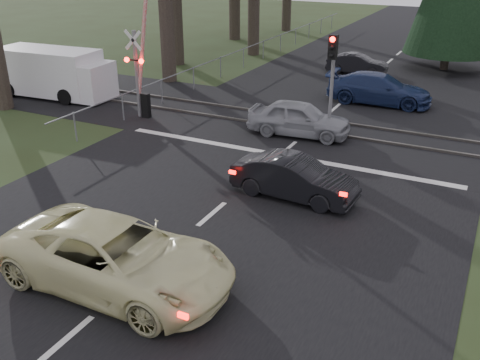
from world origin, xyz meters
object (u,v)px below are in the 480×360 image
Objects in this scene: crossing_signal at (141,72)px; blue_sedan at (379,89)px; cream_coupe at (117,257)px; dark_car_far at (357,64)px; dark_hatchback at (294,178)px; white_van at (56,73)px; silver_car at (299,118)px; traffic_signal_center at (332,69)px.

crossing_signal reaches higher than blue_sedan.
cream_coupe is 17.78m from blue_sedan.
crossing_signal is at bearing 149.44° from dark_car_far.
crossing_signal is at bearing 33.29° from cream_coupe.
dark_hatchback is 0.78× the size of blue_sedan.
blue_sedan is 15.99m from white_van.
dark_car_far is 16.93m from white_van.
silver_car is at bearing 6.80° from crossing_signal.
crossing_signal reaches higher than dark_car_far.
traffic_signal_center is at bearing 6.15° from crossing_signal.
cream_coupe is at bearing -45.86° from white_van.
dark_hatchback is 5.83m from silver_car.
traffic_signal_center is 2.42m from silver_car.
dark_car_far is (-2.62, 5.73, -0.14)m from blue_sedan.
white_van is at bearing 72.88° from dark_hatchback.
silver_car is 0.67× the size of white_van.
white_van is (-12.20, -11.72, 0.61)m from dark_car_far.
traffic_signal_center reaches higher than white_van.
silver_car is at bearing -4.21° from white_van.
white_van is (-14.21, 0.03, -1.61)m from traffic_signal_center.
traffic_signal_center is at bearing -92.89° from silver_car.
silver_car is 11.82m from dark_car_far.
crossing_signal is at bearing -173.85° from traffic_signal_center.
dark_hatchback is (1.92, 6.13, -0.13)m from cream_coupe.
dark_car_far is at bearing 2.00° from cream_coupe.
cream_coupe is at bearing 171.82° from blue_sedan.
traffic_signal_center is 0.82× the size of blue_sedan.
cream_coupe is at bearing -56.74° from crossing_signal.
silver_car is 6.33m from blue_sedan.
traffic_signal_center reaches higher than cream_coupe.
dark_hatchback is at bearing -17.39° from cream_coupe.
crossing_signal reaches higher than dark_hatchback.
white_van is at bearing 171.20° from crossing_signal.
traffic_signal_center is 0.74× the size of cream_coupe.
dark_hatchback is 1.09× the size of dark_car_far.
crossing_signal reaches higher than white_van.
crossing_signal is 1.13× the size of white_van.
crossing_signal reaches higher than traffic_signal_center.
crossing_signal is 7.25m from silver_car.
blue_sedan is at bearing -159.63° from dark_car_far.
traffic_signal_center is at bearing -3.99° from white_van.
crossing_signal reaches higher than cream_coupe.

